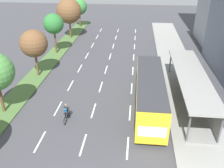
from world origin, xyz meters
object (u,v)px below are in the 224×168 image
Objects in this scene: median_tree_fifth at (69,11)px; median_tree_farthest at (79,7)px; bus at (150,90)px; cyclist at (66,113)px; bus_shelter at (193,85)px; median_tree_third at (34,44)px; median_tree_fourth at (53,24)px.

median_tree_farthest is at bearing 90.35° from median_tree_fifth.
bus is at bearing -66.06° from median_tree_farthest.
median_tree_fifth reaches higher than cyclist.
bus_shelter is at bearing 23.89° from bus.
median_tree_fifth reaches higher than median_tree_farthest.
median_tree_third is (-5.98, 8.76, 3.36)m from cyclist.
bus_shelter is at bearing 21.44° from cyclist.
median_tree_farthest is (-6.05, 32.84, 3.33)m from cyclist.
median_tree_fourth is at bearing 110.20° from cyclist.
bus is 33.07m from median_tree_farthest.
cyclist is at bearing -76.41° from median_tree_fifth.
median_tree_third reaches higher than median_tree_farthest.
bus_shelter is at bearing -34.46° from median_tree_fourth.
bus is 1.65× the size of median_tree_fifth.
median_tree_third reaches higher than bus_shelter.
median_tree_farthest is at bearing 89.54° from median_tree_fourth.
bus_shelter reaches higher than cyclist.
median_tree_farthest is at bearing 100.43° from cyclist.
median_tree_third reaches higher than bus.
bus is (-4.28, -1.90, 0.20)m from bus_shelter.
median_tree_third is (-13.33, 6.09, 2.08)m from bus.
bus is 7.92m from cyclist.
cyclist is at bearing -79.57° from median_tree_farthest.
median_tree_fourth is at bearing 145.54° from bus_shelter.
median_tree_farthest is at bearing 90.16° from median_tree_third.
median_tree_fifth is (-6.00, 24.81, 4.01)m from cyclist.
median_tree_fifth reaches higher than bus_shelter.
bus is 2.00× the size of median_tree_third.
median_tree_fourth is (-6.18, 16.79, 3.72)m from cyclist.
median_tree_farthest is (-17.68, 28.27, 2.25)m from bus_shelter.
bus_shelter is 33.42m from median_tree_farthest.
median_tree_fourth is 8.03m from median_tree_fifth.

